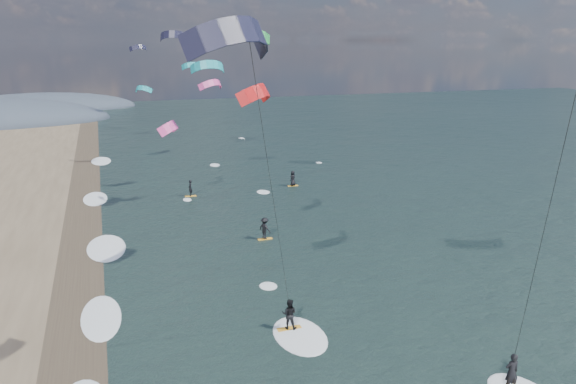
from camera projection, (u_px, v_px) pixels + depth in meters
name	position (u px, v px, depth m)	size (l,w,h in m)	color
wet_sand_strip	(73.00, 371.00, 25.53)	(3.00, 240.00, 0.00)	#382D23
kitesurfer_near_b	(268.00, 153.00, 21.94)	(7.04, 8.97, 15.82)	gold
far_kitesurfers	(261.00, 204.00, 48.71)	(11.77, 15.62, 1.72)	gold
bg_kite_field	(186.00, 65.00, 65.27)	(11.00, 77.20, 9.50)	red
shoreline_surf	(100.00, 319.00, 30.25)	(2.40, 79.40, 0.11)	white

